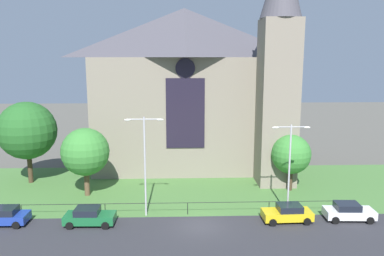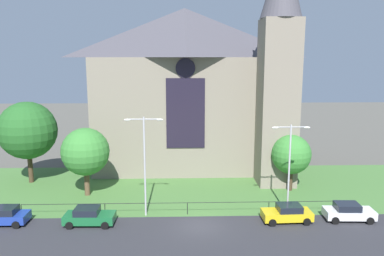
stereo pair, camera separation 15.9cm
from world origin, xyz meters
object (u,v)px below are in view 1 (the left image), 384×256
tree_left_far (27,131)px  streetlamp_far (290,158)px  church_building (191,87)px  parked_car_yellow (288,213)px  tree_left_near (85,152)px  tree_right_near (291,154)px  streetlamp_near (145,155)px  parked_car_green (89,216)px  parked_car_blue (3,216)px  parked_car_white (349,212)px

tree_left_far → streetlamp_far: 28.41m
church_building → tree_left_far: bearing=-161.3°
parked_car_yellow → tree_left_near: bearing=-22.7°
tree_right_near → streetlamp_near: size_ratio=0.67×
tree_left_near → streetlamp_near: size_ratio=0.78×
tree_right_near → tree_left_near: bearing=-177.7°
tree_left_near → streetlamp_near: bearing=-39.9°
parked_car_green → tree_left_far: bearing=130.1°
parked_car_blue → parked_car_white: 29.65m
streetlamp_near → tree_left_far: bearing=144.7°
tree_left_near → parked_car_blue: tree_left_near is taller
tree_right_near → parked_car_green: size_ratio=1.41×
tree_left_near → tree_left_far: 8.71m
streetlamp_far → parked_car_blue: (-24.71, -1.49, -4.47)m
streetlamp_near → parked_car_green: streetlamp_near is taller
streetlamp_far → church_building: bearing=117.3°
tree_right_near → streetlamp_far: (-2.00, -6.26, 1.31)m
parked_car_blue → streetlamp_near: bearing=-172.3°
streetlamp_near → parked_car_yellow: streetlamp_near is taller
tree_left_near → parked_car_yellow: bearing=-20.7°
streetlamp_far → parked_car_yellow: bearing=-105.9°
tree_left_near → tree_left_far: (-7.38, 4.41, 1.41)m
streetlamp_far → parked_car_green: bearing=-174.1°
streetlamp_near → parked_car_green: size_ratio=2.11×
church_building → parked_car_yellow: size_ratio=6.10×
parked_car_white → tree_right_near: bearing=113.3°
streetlamp_far → parked_car_blue: size_ratio=1.94×
parked_car_blue → parked_car_yellow: size_ratio=0.99×
church_building → parked_car_blue: 25.85m
tree_left_far → streetlamp_near: tree_left_far is taller
tree_left_far → parked_car_yellow: bearing=-23.7°
tree_left_near → tree_right_near: 21.30m
streetlamp_far → parked_car_green: size_ratio=1.93×
parked_car_blue → church_building: bearing=-132.5°
church_building → tree_right_near: size_ratio=4.33×
streetlamp_near → streetlamp_far: (12.79, -0.00, -0.41)m
tree_left_near → tree_right_near: bearing=2.3°
tree_left_far → streetlamp_near: bearing=-35.3°
tree_left_far → parked_car_white: (31.58, -11.36, -5.24)m
parked_car_blue → parked_car_green: bearing=178.2°
tree_left_far → tree_right_near: 28.95m
streetlamp_far → tree_left_near: bearing=164.3°
church_building → tree_left_near: church_building is taller
tree_left_near → tree_left_far: size_ratio=0.76×
church_building → tree_left_near: 16.32m
tree_left_near → tree_left_far: bearing=149.1°
streetlamp_near → church_building: bearing=74.3°
tree_right_near → parked_car_blue: bearing=-163.8°
tree_left_far → parked_car_green: tree_left_far is taller
streetlamp_far → parked_car_white: 6.83m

